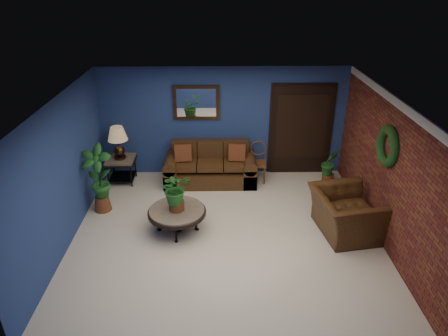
{
  "coord_description": "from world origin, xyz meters",
  "views": [
    {
      "loc": [
        -0.14,
        -5.99,
        4.34
      ],
      "look_at": [
        -0.03,
        0.55,
        1.07
      ],
      "focal_mm": 32.0,
      "sensor_mm": 36.0,
      "label": 1
    }
  ],
  "objects_px": {
    "coffee_table": "(177,212)",
    "side_chair": "(258,159)",
    "sofa": "(210,168)",
    "armchair": "(345,213)",
    "end_table": "(121,164)",
    "table_lamp": "(118,139)"
  },
  "relations": [
    {
      "from": "sofa",
      "to": "coffee_table",
      "type": "bearing_deg",
      "value": -106.51
    },
    {
      "from": "armchair",
      "to": "side_chair",
      "type": "bearing_deg",
      "value": 24.65
    },
    {
      "from": "coffee_table",
      "to": "side_chair",
      "type": "bearing_deg",
      "value": 50.4
    },
    {
      "from": "sofa",
      "to": "end_table",
      "type": "xyz_separation_m",
      "value": [
        -1.99,
        -0.03,
        0.14
      ]
    },
    {
      "from": "sofa",
      "to": "coffee_table",
      "type": "distance_m",
      "value": 2.04
    },
    {
      "from": "table_lamp",
      "to": "armchair",
      "type": "distance_m",
      "value": 4.93
    },
    {
      "from": "sofa",
      "to": "end_table",
      "type": "height_order",
      "value": "sofa"
    },
    {
      "from": "coffee_table",
      "to": "table_lamp",
      "type": "distance_m",
      "value": 2.47
    },
    {
      "from": "end_table",
      "to": "sofa",
      "type": "bearing_deg",
      "value": 0.77
    },
    {
      "from": "coffee_table",
      "to": "sofa",
      "type": "bearing_deg",
      "value": 73.49
    },
    {
      "from": "table_lamp",
      "to": "side_chair",
      "type": "distance_m",
      "value": 3.11
    },
    {
      "from": "end_table",
      "to": "table_lamp",
      "type": "bearing_deg",
      "value": 108.43
    },
    {
      "from": "end_table",
      "to": "side_chair",
      "type": "height_order",
      "value": "side_chair"
    },
    {
      "from": "side_chair",
      "to": "sofa",
      "type": "bearing_deg",
      "value": -171.26
    },
    {
      "from": "sofa",
      "to": "table_lamp",
      "type": "relative_size",
      "value": 2.85
    },
    {
      "from": "coffee_table",
      "to": "side_chair",
      "type": "xyz_separation_m",
      "value": [
        1.65,
        1.99,
        0.12
      ]
    },
    {
      "from": "end_table",
      "to": "coffee_table",
      "type": "bearing_deg",
      "value": -53.69
    },
    {
      "from": "sofa",
      "to": "table_lamp",
      "type": "bearing_deg",
      "value": -179.23
    },
    {
      "from": "coffee_table",
      "to": "table_lamp",
      "type": "height_order",
      "value": "table_lamp"
    },
    {
      "from": "coffee_table",
      "to": "side_chair",
      "type": "distance_m",
      "value": 2.59
    },
    {
      "from": "armchair",
      "to": "sofa",
      "type": "bearing_deg",
      "value": 41.23
    },
    {
      "from": "side_chair",
      "to": "armchair",
      "type": "bearing_deg",
      "value": -49.74
    }
  ]
}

